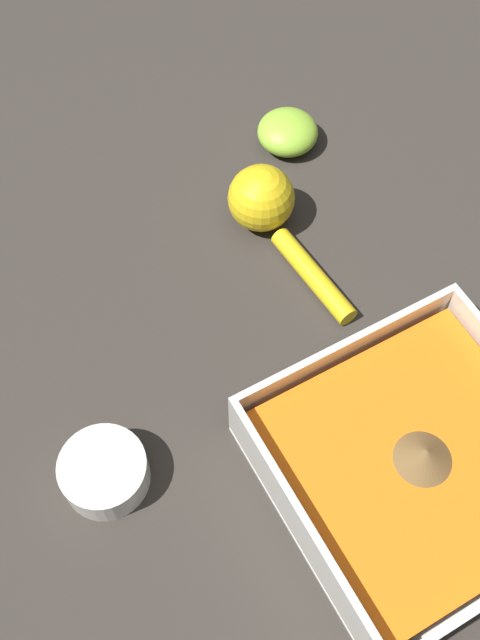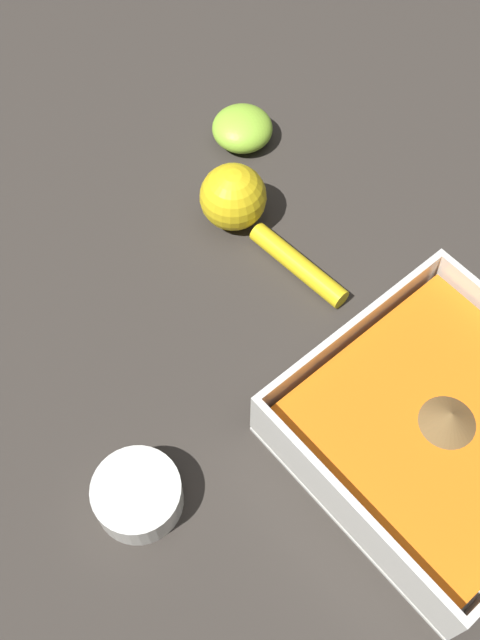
{
  "view_description": "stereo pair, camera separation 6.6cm",
  "coord_description": "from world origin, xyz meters",
  "px_view_note": "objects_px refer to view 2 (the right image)",
  "views": [
    {
      "loc": [
        0.24,
        0.1,
        0.6
      ],
      "look_at": [
        0.08,
        -0.2,
        0.03
      ],
      "focal_mm": 42.0,
      "sensor_mm": 36.0,
      "label": 1
    },
    {
      "loc": [
        0.3,
        0.06,
        0.6
      ],
      "look_at": [
        0.08,
        -0.2,
        0.03
      ],
      "focal_mm": 42.0,
      "sensor_mm": 36.0,
      "label": 2
    }
  ],
  "objects_px": {
    "square_dish": "(441,432)",
    "lemon_half": "(242,128)",
    "lemon_squeezer": "(242,206)",
    "spice_bowl": "(138,495)"
  },
  "relations": [
    {
      "from": "square_dish",
      "to": "lemon_half",
      "type": "bearing_deg",
      "value": -105.35
    },
    {
      "from": "lemon_half",
      "to": "square_dish",
      "type": "bearing_deg",
      "value": 74.65
    },
    {
      "from": "lemon_squeezer",
      "to": "lemon_half",
      "type": "bearing_deg",
      "value": -44.84
    },
    {
      "from": "lemon_squeezer",
      "to": "lemon_half",
      "type": "distance_m",
      "value": 0.12
    },
    {
      "from": "lemon_squeezer",
      "to": "lemon_half",
      "type": "height_order",
      "value": "lemon_squeezer"
    },
    {
      "from": "spice_bowl",
      "to": "lemon_half",
      "type": "distance_m",
      "value": 0.41
    },
    {
      "from": "square_dish",
      "to": "lemon_squeezer",
      "type": "relative_size",
      "value": 1.24
    },
    {
      "from": "spice_bowl",
      "to": "lemon_half",
      "type": "relative_size",
      "value": 1.11
    },
    {
      "from": "square_dish",
      "to": "spice_bowl",
      "type": "bearing_deg",
      "value": -29.01
    },
    {
      "from": "square_dish",
      "to": "spice_bowl",
      "type": "relative_size",
      "value": 3.09
    }
  ]
}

